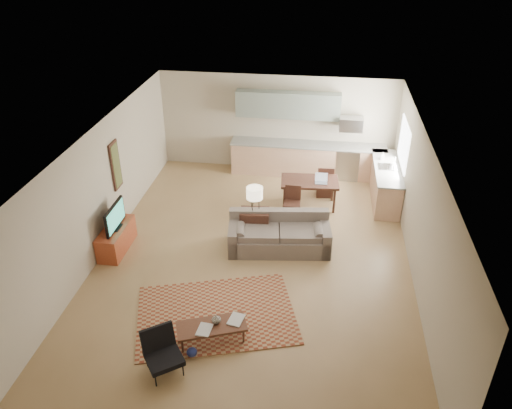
# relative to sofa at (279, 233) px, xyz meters

# --- Properties ---
(room) EXTENTS (9.00, 9.00, 9.00)m
(room) POSITION_rel_sofa_xyz_m (-0.49, -0.43, 0.95)
(room) COLOR #95734A
(room) RESTS_ON ground
(kitchen_counter_back) EXTENTS (4.26, 0.64, 0.92)m
(kitchen_counter_back) POSITION_rel_sofa_xyz_m (0.41, 3.75, 0.06)
(kitchen_counter_back) COLOR tan
(kitchen_counter_back) RESTS_ON ground
(kitchen_counter_right) EXTENTS (0.64, 2.26, 0.92)m
(kitchen_counter_right) POSITION_rel_sofa_xyz_m (2.44, 2.57, 0.06)
(kitchen_counter_right) COLOR tan
(kitchen_counter_right) RESTS_ON ground
(kitchen_range) EXTENTS (0.62, 0.62, 0.90)m
(kitchen_range) POSITION_rel_sofa_xyz_m (1.51, 3.75, 0.05)
(kitchen_range) COLOR #A5A8AD
(kitchen_range) RESTS_ON ground
(kitchen_microwave) EXTENTS (0.62, 0.40, 0.35)m
(kitchen_microwave) POSITION_rel_sofa_xyz_m (1.51, 3.77, 1.15)
(kitchen_microwave) COLOR #A5A8AD
(kitchen_microwave) RESTS_ON room
(upper_cabinets) EXTENTS (2.80, 0.34, 0.70)m
(upper_cabinets) POSITION_rel_sofa_xyz_m (-0.19, 3.90, 1.55)
(upper_cabinets) COLOR gray
(upper_cabinets) RESTS_ON room
(window_right) EXTENTS (0.02, 1.40, 1.05)m
(window_right) POSITION_rel_sofa_xyz_m (2.74, 2.57, 1.15)
(window_right) COLOR white
(window_right) RESTS_ON room
(wall_art_left) EXTENTS (0.06, 0.42, 1.10)m
(wall_art_left) POSITION_rel_sofa_xyz_m (-3.70, 0.47, 1.15)
(wall_art_left) COLOR olive
(wall_art_left) RESTS_ON room
(triptych) EXTENTS (1.70, 0.04, 0.50)m
(triptych) POSITION_rel_sofa_xyz_m (-0.59, 4.04, 1.35)
(triptych) COLOR beige
(triptych) RESTS_ON room
(rug) EXTENTS (3.27, 2.69, 0.02)m
(rug) POSITION_rel_sofa_xyz_m (-0.93, -2.25, -0.38)
(rug) COLOR maroon
(rug) RESTS_ON floor
(sofa) EXTENTS (2.38, 1.26, 0.79)m
(sofa) POSITION_rel_sofa_xyz_m (0.00, 0.00, 0.00)
(sofa) COLOR #6A5D55
(sofa) RESTS_ON floor
(coffee_table) EXTENTS (1.27, 0.85, 0.36)m
(coffee_table) POSITION_rel_sofa_xyz_m (-0.86, -2.89, -0.22)
(coffee_table) COLOR #4A2718
(coffee_table) RESTS_ON floor
(book_a) EXTENTS (0.28, 0.35, 0.03)m
(book_a) POSITION_rel_sofa_xyz_m (-1.06, -3.02, -0.03)
(book_a) COLOR maroon
(book_a) RESTS_ON coffee_table
(book_b) EXTENTS (0.36, 0.42, 0.02)m
(book_b) POSITION_rel_sofa_xyz_m (-0.59, -2.69, -0.03)
(book_b) COLOR navy
(book_b) RESTS_ON coffee_table
(vase) EXTENTS (0.18, 0.18, 0.17)m
(vase) POSITION_rel_sofa_xyz_m (-0.79, -2.81, 0.04)
(vase) COLOR black
(vase) RESTS_ON coffee_table
(armchair) EXTENTS (0.88, 0.88, 0.72)m
(armchair) POSITION_rel_sofa_xyz_m (-1.46, -3.64, -0.04)
(armchair) COLOR black
(armchair) RESTS_ON floor
(tv_credenza) EXTENTS (0.46, 1.19, 0.55)m
(tv_credenza) POSITION_rel_sofa_xyz_m (-3.49, -0.50, -0.12)
(tv_credenza) COLOR #93391F
(tv_credenza) RESTS_ON floor
(tv) EXTENTS (0.09, 0.92, 0.55)m
(tv) POSITION_rel_sofa_xyz_m (-3.44, -0.50, 0.43)
(tv) COLOR black
(tv) RESTS_ON tv_credenza
(console_table) EXTENTS (0.66, 0.47, 0.74)m
(console_table) POSITION_rel_sofa_xyz_m (-0.58, 0.31, -0.03)
(console_table) COLOR #341C15
(console_table) RESTS_ON floor
(table_lamp) EXTENTS (0.38, 0.38, 0.59)m
(table_lamp) POSITION_rel_sofa_xyz_m (-0.58, 0.31, 0.64)
(table_lamp) COLOR beige
(table_lamp) RESTS_ON console_table
(dining_table) EXTENTS (1.45, 0.90, 0.71)m
(dining_table) POSITION_rel_sofa_xyz_m (0.55, 1.98, -0.04)
(dining_table) COLOR #341C15
(dining_table) RESTS_ON floor
(dining_chair_near) EXTENTS (0.39, 0.41, 0.80)m
(dining_chair_near) POSITION_rel_sofa_xyz_m (0.17, 1.35, 0.00)
(dining_chair_near) COLOR #341C15
(dining_chair_near) RESTS_ON floor
(dining_chair_far) EXTENTS (0.44, 0.45, 0.85)m
(dining_chair_far) POSITION_rel_sofa_xyz_m (0.92, 2.61, 0.03)
(dining_chair_far) COLOR #341C15
(dining_chair_far) RESTS_ON floor
(laptop) EXTENTS (0.31, 0.23, 0.22)m
(laptop) POSITION_rel_sofa_xyz_m (0.83, 1.89, 0.42)
(laptop) COLOR #A5A8AD
(laptop) RESTS_ON dining_table
(soap_bottle) EXTENTS (0.10, 0.10, 0.19)m
(soap_bottle) POSITION_rel_sofa_xyz_m (2.34, 3.02, 0.62)
(soap_bottle) COLOR beige
(soap_bottle) RESTS_ON kitchen_counter_right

